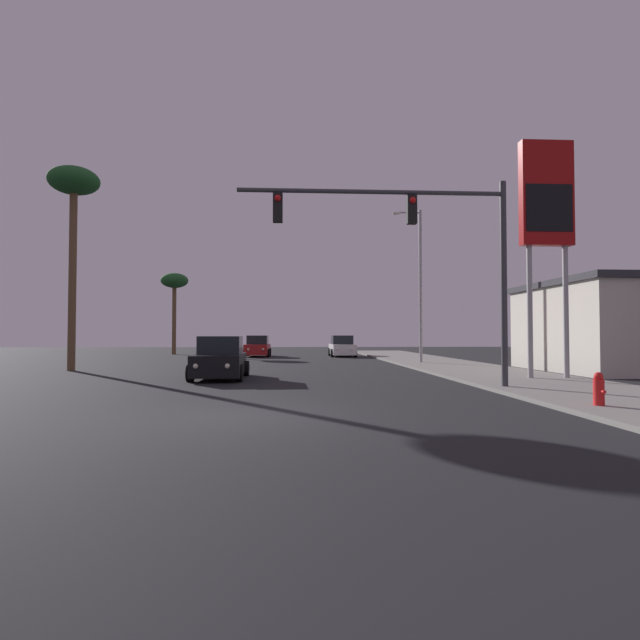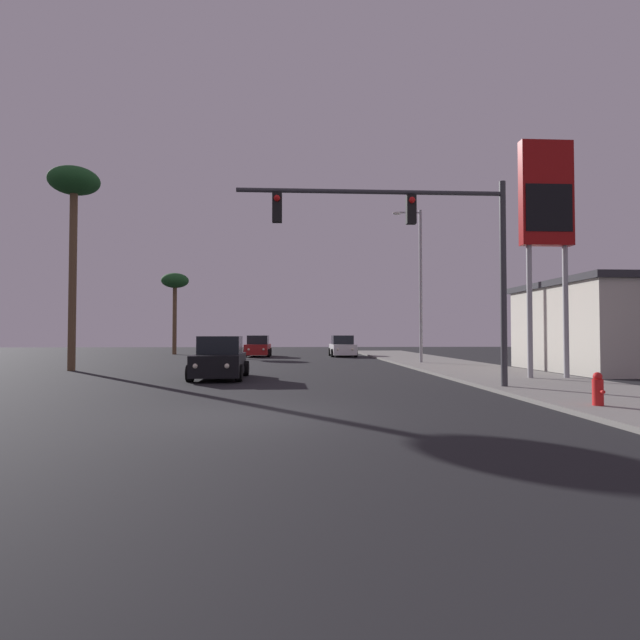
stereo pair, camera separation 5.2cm
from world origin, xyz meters
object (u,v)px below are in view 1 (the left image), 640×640
Objects in this scene: car_red at (258,347)px; fire_hydrant at (599,389)px; car_white at (342,347)px; street_lamp at (418,277)px; traffic_light_mast at (426,238)px; car_black at (220,359)px; gas_station_sign at (547,206)px; palm_tree_near at (74,193)px; palm_tree_far at (174,284)px.

car_red is 5.69× the size of fire_hydrant.
car_white is 0.48× the size of street_lamp.
car_black is at bearing 146.81° from traffic_light_mast.
car_white is 23.00m from gas_station_sign.
palm_tree_near is 1.38× the size of palm_tree_far.
fire_hydrant is (-0.39, -17.84, -4.63)m from street_lamp.
car_black is 13.91m from gas_station_sign.
traffic_light_mast is at bearing -151.88° from gas_station_sign.
car_red is at bearing 132.44° from street_lamp.
gas_station_sign is at bearing 170.46° from car_black.
traffic_light_mast is at bearing 123.53° from fire_hydrant.
car_white is 28.87m from fire_hydrant.
fire_hydrant is at bearing -62.54° from palm_tree_far.
car_white is 1.00× the size of car_black.
car_black is at bearing 70.23° from car_white.
palm_tree_near reaches higher than car_red.
car_white is at bearing 45.73° from palm_tree_near.
palm_tree_near reaches higher than car_black.
palm_tree_far is at bearing 117.46° from fire_hydrant.
palm_tree_far is at bearing 116.51° from traffic_light_mast.
car_red is 0.44× the size of palm_tree_near.
car_black is 14.30m from street_lamp.
palm_tree_far is at bearing 127.24° from gas_station_sign.
car_white is 5.69× the size of fire_hydrant.
traffic_light_mast is 0.86× the size of palm_tree_near.
palm_tree_near is 20.15m from palm_tree_far.
gas_station_sign is at bearing -52.76° from palm_tree_far.
car_white and car_black have the same top height.
car_black is 0.44× the size of palm_tree_near.
car_black is 20.09m from car_red.
car_red is 25.97m from traffic_light_mast.
car_red is 10.55m from palm_tree_far.
palm_tree_near is (-18.10, -4.17, 3.52)m from street_lamp.
gas_station_sign is at bearing 69.98° from fire_hydrant.
street_lamp reaches higher than fire_hydrant.
gas_station_sign is 9.82m from fire_hydrant.
car_white is at bearing -110.89° from car_black.
street_lamp reaches higher than palm_tree_far.
car_black is at bearing -138.94° from street_lamp.
palm_tree_near reaches higher than palm_tree_far.
car_red is 0.48× the size of gas_station_sign.
street_lamp is 0.91× the size of palm_tree_near.
car_black is 26.50m from palm_tree_far.
fire_hydrant is 0.08× the size of palm_tree_near.
palm_tree_near is (-14.87, 9.39, 3.85)m from traffic_light_mast.
car_red is at bearing -92.11° from car_black.
traffic_light_mast is (6.95, -24.69, 4.03)m from car_red.
palm_tree_far is (-17.50, 33.67, 5.74)m from fire_hydrant.
car_white is 24.76m from traffic_light_mast.
street_lamp is 10.97m from gas_station_sign.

